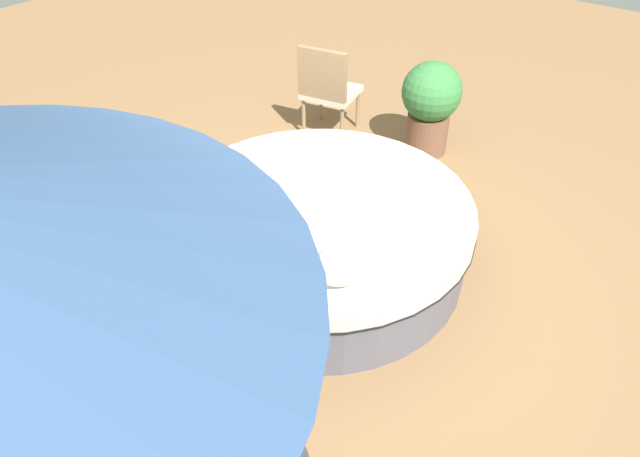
{
  "coord_description": "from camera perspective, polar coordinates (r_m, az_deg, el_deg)",
  "views": [
    {
      "loc": [
        2.79,
        2.11,
        3.09
      ],
      "look_at": [
        0.0,
        0.0,
        0.35
      ],
      "focal_mm": 32.91,
      "sensor_mm": 36.0,
      "label": 1
    }
  ],
  "objects": [
    {
      "name": "throw_pillow_2",
      "position": [
        3.73,
        -3.97,
        -2.41
      ],
      "size": [
        0.52,
        0.34,
        0.18
      ],
      "primitive_type": "ellipsoid",
      "color": "silver",
      "rests_on": "round_bed"
    },
    {
      "name": "ground_plane",
      "position": [
        4.67,
        0.0,
        -3.37
      ],
      "size": [
        16.0,
        16.0,
        0.0
      ],
      "primitive_type": "plane",
      "color": "olive"
    },
    {
      "name": "throw_pillow_1",
      "position": [
        3.97,
        -8.79,
        -0.08
      ],
      "size": [
        0.53,
        0.39,
        0.17
      ],
      "primitive_type": "ellipsoid",
      "color": "beige",
      "rests_on": "round_bed"
    },
    {
      "name": "round_bed",
      "position": [
        4.48,
        0.0,
        -0.51
      ],
      "size": [
        2.29,
        2.29,
        0.58
      ],
      "color": "#595966",
      "rests_on": "ground_plane"
    },
    {
      "name": "planter",
      "position": [
        5.94,
        10.69,
        11.93
      ],
      "size": [
        0.58,
        0.58,
        0.94
      ],
      "color": "brown",
      "rests_on": "ground_plane"
    },
    {
      "name": "patio_chair",
      "position": [
        6.12,
        0.71,
        13.68
      ],
      "size": [
        0.59,
        0.61,
        0.98
      ],
      "rotation": [
        0.0,
        0.0,
        1.77
      ],
      "color": "#997A56",
      "rests_on": "ground_plane"
    },
    {
      "name": "throw_pillow_0",
      "position": [
        4.31,
        -9.61,
        3.5
      ],
      "size": [
        0.54,
        0.39,
        0.2
      ],
      "primitive_type": "ellipsoid",
      "color": "silver",
      "rests_on": "round_bed"
    },
    {
      "name": "throw_pillow_3",
      "position": [
        3.66,
        2.77,
        -2.95
      ],
      "size": [
        0.51,
        0.33,
        0.22
      ],
      "primitive_type": "ellipsoid",
      "color": "white",
      "rests_on": "round_bed"
    }
  ]
}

